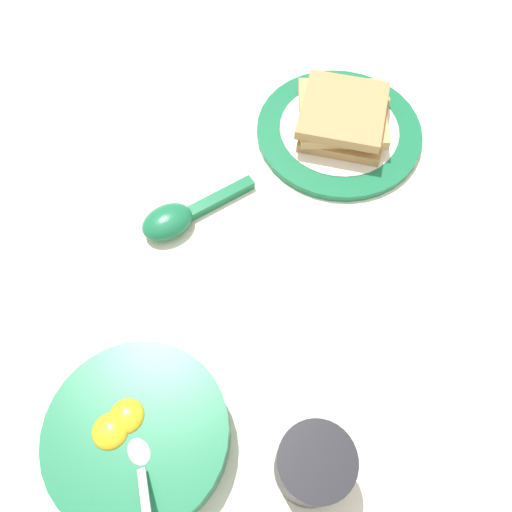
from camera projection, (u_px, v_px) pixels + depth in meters
ground_plane at (262, 272)px, 0.57m from camera, size 3.00×3.00×0.00m
egg_bowl at (138, 435)px, 0.47m from camera, size 0.17×0.17×0.07m
toast_plate at (339, 131)px, 0.66m from camera, size 0.22×0.22×0.01m
toast_sandwich at (343, 116)px, 0.64m from camera, size 0.16×0.16×0.04m
soup_spoon at (177, 218)px, 0.59m from camera, size 0.05×0.15×0.03m
drinking_cup at (313, 465)px, 0.44m from camera, size 0.07×0.07×0.08m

